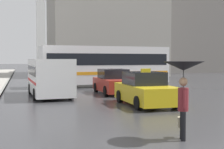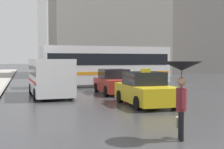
# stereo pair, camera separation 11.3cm
# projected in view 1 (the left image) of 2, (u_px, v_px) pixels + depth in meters

# --- Properties ---
(taxi) EXTENTS (1.91, 4.05, 1.71)m
(taxi) POSITION_uv_depth(u_px,v_px,m) (145.00, 90.00, 14.51)
(taxi) COLOR gold
(taxi) RESTS_ON ground_plane
(sedan_red) EXTENTS (1.91, 4.05, 1.53)m
(sedan_red) POSITION_uv_depth(u_px,v_px,m) (114.00, 82.00, 19.45)
(sedan_red) COLOR #A52D23
(sedan_red) RESTS_ON ground_plane
(ambulance_van) EXTENTS (2.29, 5.53, 2.15)m
(ambulance_van) POSITION_uv_depth(u_px,v_px,m) (49.00, 76.00, 17.98)
(ambulance_van) COLOR white
(ambulance_van) RESTS_ON ground_plane
(city_bus) EXTENTS (10.27, 3.24, 3.13)m
(city_bus) POSITION_uv_depth(u_px,v_px,m) (105.00, 64.00, 24.70)
(city_bus) COLOR silver
(city_bus) RESTS_ON ground_plane
(pedestrian_with_umbrella) EXTENTS (1.08, 1.08, 2.08)m
(pedestrian_with_umbrella) POSITION_uv_depth(u_px,v_px,m) (183.00, 75.00, 8.15)
(pedestrian_with_umbrella) COLOR black
(pedestrian_with_umbrella) RESTS_ON ground_plane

